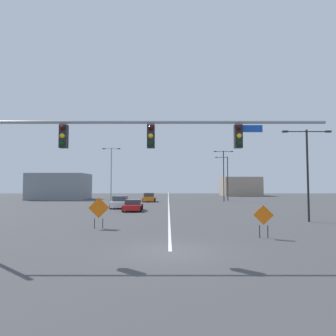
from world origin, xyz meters
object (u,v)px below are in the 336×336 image
object	(u,v)px
street_lamp_far_right	(223,172)
street_lamp_near_left	(307,166)
construction_sign_median_near	(263,217)
car_red_mid	(133,206)
car_orange_passing	(149,198)
car_white_approaching	(120,202)
traffic_signal_assembly	(107,143)
street_lamp_mid_left	(226,176)
construction_sign_right_shoulder	(98,209)
street_lamp_mid_right	(111,171)

from	to	relation	value
street_lamp_far_right	street_lamp_near_left	distance (m)	28.30
street_lamp_near_left	construction_sign_median_near	xyz separation A→B (m)	(-5.92, -7.08, -3.30)
street_lamp_far_right	car_red_mid	distance (m)	23.59
car_orange_passing	construction_sign_median_near	bearing A→B (deg)	-76.03
car_white_approaching	car_orange_passing	world-z (taller)	car_orange_passing
car_white_approaching	street_lamp_near_left	bearing A→B (deg)	-38.56
street_lamp_near_left	car_orange_passing	world-z (taller)	street_lamp_near_left
street_lamp_far_right	traffic_signal_assembly	bearing A→B (deg)	-108.06
street_lamp_mid_left	street_lamp_near_left	xyz separation A→B (m)	(0.34, -30.59, -0.09)
construction_sign_right_shoulder	construction_sign_median_near	bearing A→B (deg)	-19.75
car_red_mid	car_white_approaching	distance (m)	4.56
traffic_signal_assembly	street_lamp_mid_right	distance (m)	35.16
street_lamp_mid_left	street_lamp_mid_right	distance (m)	21.15
street_lamp_far_right	construction_sign_right_shoulder	bearing A→B (deg)	-114.63
construction_sign_right_shoulder	street_lamp_far_right	bearing A→B (deg)	65.37
street_lamp_mid_right	construction_sign_median_near	xyz separation A→B (m)	(14.57, -31.26, -4.05)
construction_sign_right_shoulder	traffic_signal_assembly	bearing A→B (deg)	-73.99
street_lamp_near_left	car_orange_passing	bearing A→B (deg)	117.87
street_lamp_far_right	construction_sign_median_near	bearing A→B (deg)	-97.39
street_lamp_near_left	car_white_approaching	size ratio (longest dim) A/B	1.67
street_lamp_near_left	car_white_approaching	world-z (taller)	street_lamp_near_left
construction_sign_right_shoulder	car_white_approaching	bearing A→B (deg)	94.56
construction_sign_right_shoulder	construction_sign_median_near	size ratio (longest dim) A/B	1.14
car_red_mid	traffic_signal_assembly	bearing A→B (deg)	-86.48
street_lamp_near_left	construction_sign_median_near	distance (m)	9.80
street_lamp_far_right	car_red_mid	size ratio (longest dim) A/B	2.11
construction_sign_median_near	car_orange_passing	world-z (taller)	construction_sign_median_near
street_lamp_far_right	car_white_approaching	size ratio (longest dim) A/B	2.04
street_lamp_mid_left	car_orange_passing	world-z (taller)	street_lamp_mid_left
car_orange_passing	street_lamp_mid_right	bearing A→B (deg)	-151.73
car_red_mid	construction_sign_right_shoulder	bearing A→B (deg)	-93.17
street_lamp_far_right	car_white_approaching	distance (m)	22.02
traffic_signal_assembly	car_red_mid	bearing A→B (deg)	93.52
construction_sign_median_near	car_white_approaching	xyz separation A→B (m)	(-11.35, 20.84, -0.46)
traffic_signal_assembly	construction_sign_median_near	bearing A→B (deg)	22.26
street_lamp_mid_left	car_orange_passing	bearing A→B (deg)	-167.31
car_red_mid	construction_sign_median_near	bearing A→B (deg)	-61.18
street_lamp_mid_right	car_red_mid	distance (m)	16.09
car_red_mid	car_orange_passing	bearing A→B (deg)	87.85
street_lamp_mid_right	construction_sign_right_shoulder	distance (m)	28.33
street_lamp_mid_left	car_red_mid	xyz separation A→B (m)	(-14.82, -20.87, -3.96)
street_lamp_mid_left	construction_sign_median_near	size ratio (longest dim) A/B	4.49
street_lamp_far_right	car_white_approaching	bearing A→B (deg)	-137.70
street_lamp_near_left	street_lamp_mid_right	size ratio (longest dim) A/B	0.82
construction_sign_right_shoulder	car_white_approaching	size ratio (longest dim) A/B	0.47
construction_sign_median_near	street_lamp_near_left	bearing A→B (deg)	50.10
street_lamp_mid_right	construction_sign_right_shoulder	world-z (taller)	street_lamp_mid_right
traffic_signal_assembly	street_lamp_near_left	bearing A→B (deg)	36.63
construction_sign_right_shoulder	car_orange_passing	size ratio (longest dim) A/B	0.53
street_lamp_near_left	construction_sign_right_shoulder	distance (m)	16.57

